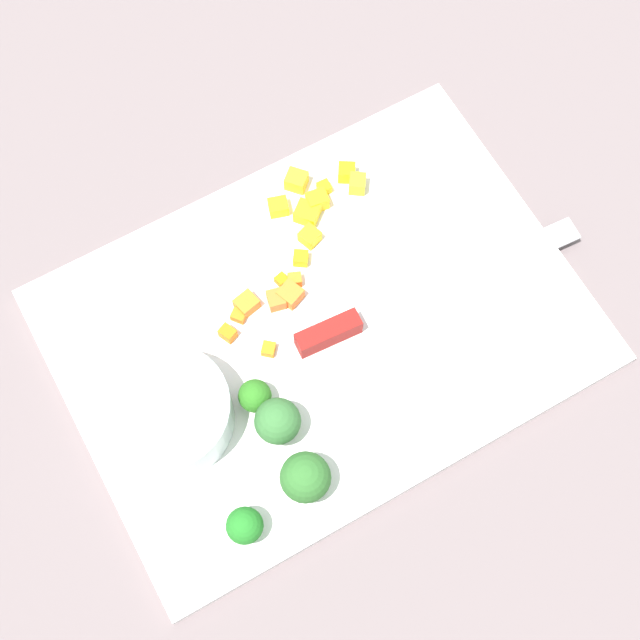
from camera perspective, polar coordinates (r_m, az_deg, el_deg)
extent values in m
plane|color=slate|center=(0.85, 0.00, -0.53)|extent=(4.00, 4.00, 0.00)
cube|color=white|center=(0.84, 0.00, -0.39)|extent=(0.45, 0.33, 0.01)
cylinder|color=#B2BEC5|center=(0.80, -9.16, -5.56)|extent=(0.11, 0.11, 0.05)
cube|color=silver|center=(0.88, 11.04, 3.62)|extent=(0.15, 0.03, 0.00)
cube|color=maroon|center=(0.82, 0.37, -0.88)|extent=(0.06, 0.02, 0.02)
cube|color=orange|center=(0.83, -5.60, -0.80)|extent=(0.02, 0.02, 0.01)
cube|color=orange|center=(0.84, -4.93, 0.26)|extent=(0.02, 0.02, 0.01)
cube|color=orange|center=(0.85, -1.40, 2.51)|extent=(0.02, 0.01, 0.01)
cube|color=orange|center=(0.84, -2.66, 1.23)|extent=(0.02, 0.02, 0.01)
cube|color=orange|center=(0.84, -4.46, 0.99)|extent=(0.02, 0.02, 0.01)
cube|color=orange|center=(0.85, -2.34, 2.44)|extent=(0.01, 0.01, 0.01)
cube|color=orange|center=(0.83, -3.23, -1.60)|extent=(0.02, 0.02, 0.01)
cube|color=orange|center=(0.84, -1.81, 1.55)|extent=(0.02, 0.02, 0.02)
cube|color=yellow|center=(0.88, -2.54, 6.85)|extent=(0.02, 0.02, 0.01)
cube|color=yellow|center=(0.89, -1.44, 8.42)|extent=(0.03, 0.03, 0.02)
cube|color=yellow|center=(0.89, 1.62, 8.90)|extent=(0.02, 0.02, 0.02)
cube|color=yellow|center=(0.85, -1.17, 3.75)|extent=(0.02, 0.02, 0.01)
cube|color=yellow|center=(0.88, -0.16, 7.23)|extent=(0.02, 0.02, 0.02)
cube|color=yellow|center=(0.89, 0.25, 8.00)|extent=(0.01, 0.01, 0.01)
cube|color=yellow|center=(0.86, -0.63, 5.07)|extent=(0.02, 0.02, 0.01)
cube|color=yellow|center=(0.89, 2.27, 8.23)|extent=(0.02, 0.02, 0.02)
cube|color=yellow|center=(0.87, -0.77, 6.48)|extent=(0.03, 0.03, 0.01)
cylinder|color=#7FC25E|center=(0.79, -0.87, -9.76)|extent=(0.01, 0.01, 0.01)
sphere|color=#2F672A|center=(0.77, -0.89, -9.49)|extent=(0.04, 0.04, 0.04)
cylinder|color=#91AB5E|center=(0.79, -4.50, -12.45)|extent=(0.01, 0.01, 0.01)
sphere|color=#217423|center=(0.77, -4.58, -12.29)|extent=(0.03, 0.03, 0.03)
cylinder|color=#83B96C|center=(0.80, -2.53, -6.47)|extent=(0.01, 0.01, 0.02)
sphere|color=#356C34|center=(0.78, -2.58, -6.12)|extent=(0.04, 0.04, 0.04)
cylinder|color=#92AE6A|center=(0.81, -3.90, -4.86)|extent=(0.01, 0.01, 0.01)
sphere|color=#2C711E|center=(0.80, -3.96, -4.60)|extent=(0.03, 0.03, 0.03)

